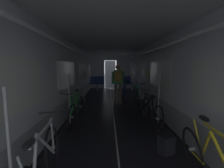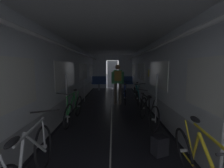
{
  "view_description": "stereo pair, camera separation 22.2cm",
  "coord_description": "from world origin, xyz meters",
  "views": [
    {
      "loc": [
        -0.18,
        -2.1,
        1.61
      ],
      "look_at": [
        0.0,
        4.52,
        0.84
      ],
      "focal_mm": 24.23,
      "sensor_mm": 36.0,
      "label": 1
    },
    {
      "loc": [
        0.05,
        -2.1,
        1.61
      ],
      "look_at": [
        0.0,
        4.52,
        0.84
      ],
      "focal_mm": 24.23,
      "sensor_mm": 36.0,
      "label": 2
    }
  ],
  "objects": [
    {
      "name": "bicycle_green",
      "position": [
        -1.09,
        2.15,
        0.38
      ],
      "size": [
        0.44,
        1.69,
        0.95
      ],
      "color": "black",
      "rests_on": "ground"
    },
    {
      "name": "bicycle_blue_in_aisle",
      "position": [
        0.56,
        4.49,
        0.38
      ],
      "size": [
        0.44,
        1.69,
        0.93
      ],
      "color": "black",
      "rests_on": "ground"
    },
    {
      "name": "train_car_shell",
      "position": [
        -0.0,
        3.6,
        1.7
      ],
      "size": [
        3.14,
        12.34,
        2.57
      ],
      "color": "black",
      "rests_on": "ground"
    },
    {
      "name": "bicycle_teal",
      "position": [
        1.07,
        4.38,
        0.38
      ],
      "size": [
        0.44,
        1.69,
        0.95
      ],
      "color": "black",
      "rests_on": "ground"
    },
    {
      "name": "backpack_on_floor",
      "position": [
        0.9,
        0.51,
        0.17
      ],
      "size": [
        0.32,
        0.28,
        0.34
      ],
      "primitive_type": "cube",
      "rotation": [
        0.0,
        0.0,
        0.4
      ],
      "color": "black",
      "rests_on": "ground"
    },
    {
      "name": "bicycle_silver",
      "position": [
        -1.01,
        -0.34,
        0.38
      ],
      "size": [
        0.44,
        1.69,
        0.95
      ],
      "color": "black",
      "rests_on": "ground"
    },
    {
      "name": "bench_seat_far_left",
      "position": [
        -0.9,
        8.07,
        0.57
      ],
      "size": [
        0.98,
        0.51,
        0.95
      ],
      "color": "gray",
      "rests_on": "ground"
    },
    {
      "name": "person_cyclist_aisle",
      "position": [
        0.24,
        4.22,
        1.02
      ],
      "size": [
        0.53,
        0.37,
        1.69
      ],
      "color": "brown",
      "rests_on": "ground"
    },
    {
      "name": "bench_seat_far_right",
      "position": [
        0.9,
        8.07,
        0.57
      ],
      "size": [
        0.98,
        0.51,
        0.95
      ],
      "color": "gray",
      "rests_on": "ground"
    },
    {
      "name": "bicycle_black",
      "position": [
        1.0,
        1.94,
        0.38
      ],
      "size": [
        0.45,
        1.7,
        0.96
      ],
      "color": "black",
      "rests_on": "ground"
    }
  ]
}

